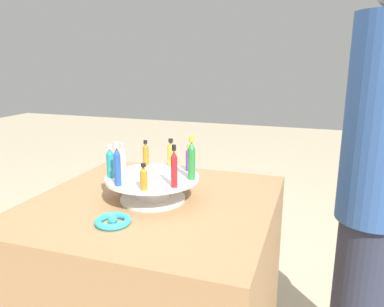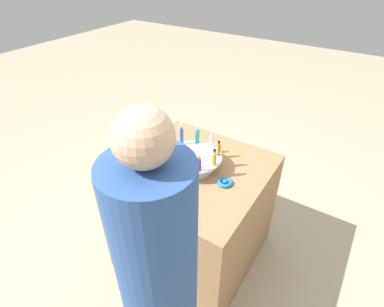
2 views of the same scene
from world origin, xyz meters
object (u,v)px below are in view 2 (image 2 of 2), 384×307
Objects in this scene: bottle_clear at (212,140)px; ribbon_bow_blue at (225,182)px; display_stand at (194,160)px; bottle_gold at (214,158)px; bottle_blue at (182,135)px; bottle_orange at (171,146)px; bottle_amber at (219,149)px; bottle_teal at (197,135)px; bottle_red at (170,152)px; bottle_purple at (199,164)px; person_figure at (161,298)px; ribbon_bow_teal at (167,152)px; bottle_green at (181,159)px.

bottle_clear is 0.28m from ribbon_bow_blue.
display_stand is 0.16m from bottle_gold.
ribbon_bow_blue is at bearing 75.32° from bottle_blue.
bottle_orange is 0.81× the size of bottle_gold.
bottle_amber is 0.25m from bottle_blue.
bottle_red is (0.24, -0.03, 0.01)m from bottle_teal.
bottle_blue is 1.37× the size of bottle_gold.
bottle_teal is (-0.05, -0.17, 0.01)m from bottle_amber.
display_stand is at bearing 144.13° from bottle_red.
bottle_orange is 0.24m from bottle_purple.
bottle_gold is 0.77m from person_figure.
bottle_purple is (0.16, 0.23, -0.02)m from bottle_blue.
bottle_blue is 0.28m from bottle_purple.
bottle_amber is at bearing 124.13° from display_stand.
display_stand is at bearing -95.87° from bottle_gold.
bottle_clear is 1.19× the size of bottle_orange.
ribbon_bow_blue is at bearing 105.40° from bottle_red.
ribbon_bow_teal is at bearing 11.46° from person_figure.
bottle_orange is 0.38m from ribbon_bow_blue.
person_figure is at bearing 14.95° from bottle_gold.
bottle_gold is at bearing 94.13° from bottle_orange.
ribbon_bow_teal is (-0.03, -0.22, -0.04)m from display_stand.
ribbon_bow_teal is 0.96m from person_figure.
bottle_orange is at bearing -45.87° from bottle_clear.
bottle_clear is at bearing -5.55° from person_figure.
bottle_blue is 1.68× the size of bottle_orange.
display_stand is at bearing 64.13° from bottle_blue.
person_figure reaches higher than bottle_green.
ribbon_bow_blue is at bearing 44.22° from bottle_amber.
ribbon_bow_blue is at bearing 119.67° from bottle_purple.
bottle_amber is at bearing 134.13° from bottle_red.
person_figure reaches higher than ribbon_bow_teal.
bottle_green reaches higher than bottle_teal.
bottle_purple is at bearing -60.33° from ribbon_bow_blue.
bottle_red is 0.35m from ribbon_bow_blue.
bottle_green is (0.22, -0.11, 0.02)m from bottle_amber.
bottle_orange is (0.17, -0.18, -0.01)m from bottle_clear.
display_stand is 0.23m from ribbon_bow_teal.
person_figure is at bearing 28.14° from bottle_green.
bottle_teal is 0.18m from bottle_orange.
bottle_clear is at bearing 154.13° from bottle_red.
display_stand is 3.84× the size of bottle_orange.
bottle_orange is 0.05× the size of person_figure.
display_stand is 0.23m from ribbon_bow_blue.
bottle_green is 0.18m from bottle_gold.
bottle_blue is (0.07, -0.07, 0.01)m from bottle_teal.
ribbon_bow_teal is at bearing -97.69° from ribbon_bow_blue.
display_stand is at bearing 82.31° from ribbon_bow_teal.
bottle_teal is 1.15× the size of bottle_purple.
bottle_blue is at bearing 5.55° from person_figure.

